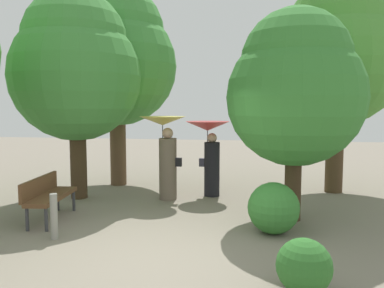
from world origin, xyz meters
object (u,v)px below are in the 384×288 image
object	(u,v)px
tree_mid_left	(116,55)
path_marker_post	(54,216)
person_right	(209,144)
tree_near_right	(338,52)
park_bench	(48,194)
tree_mid_right	(295,87)
tree_near_left	(76,66)
person_left	(165,145)

from	to	relation	value
tree_mid_left	path_marker_post	bearing A→B (deg)	-82.92
person_right	tree_near_right	size ratio (longest dim) A/B	0.34
park_bench	tree_near_right	xyz separation A→B (m)	(5.88, 3.50, 3.01)
path_marker_post	tree_mid_right	bearing A→B (deg)	24.16
person_right	tree_near_left	size ratio (longest dim) A/B	0.38
tree_mid_left	tree_mid_right	world-z (taller)	tree_mid_left
park_bench	path_marker_post	size ratio (longest dim) A/B	2.04
tree_near_right	tree_mid_left	bearing A→B (deg)	-179.85
person_left	tree_mid_left	size ratio (longest dim) A/B	0.36
tree_near_right	path_marker_post	world-z (taller)	tree_near_right
tree_mid_left	tree_mid_right	distance (m)	5.34
person_left	tree_near_left	distance (m)	2.77
tree_mid_right	person_right	bearing A→B (deg)	136.05
park_bench	tree_near_right	bearing A→B (deg)	-65.82
person_left	tree_mid_right	xyz separation A→B (m)	(2.79, -1.24, 1.26)
tree_mid_left	path_marker_post	world-z (taller)	tree_mid_left
tree_near_right	tree_mid_left	size ratio (longest dim) A/B	0.98
tree_near_left	tree_mid_left	size ratio (longest dim) A/B	0.88
tree_near_left	tree_mid_right	world-z (taller)	tree_near_left
tree_near_left	path_marker_post	distance (m)	4.00
park_bench	tree_near_right	size ratio (longest dim) A/B	0.29
tree_near_left	tree_near_right	bearing A→B (deg)	15.55
person_right	tree_near_right	bearing A→B (deg)	-67.39
tree_near_right	tree_mid_left	distance (m)	5.76
tree_mid_right	tree_near_right	bearing A→B (deg)	65.06
tree_mid_left	path_marker_post	size ratio (longest dim) A/B	7.23
tree_near_left	tree_mid_right	xyz separation A→B (m)	(4.86, -1.00, -0.58)
tree_mid_right	tree_near_left	bearing A→B (deg)	168.35
tree_mid_left	tree_mid_right	xyz separation A→B (m)	(4.50, -2.69, -1.02)
person_left	tree_mid_right	distance (m)	3.31
park_bench	tree_mid_right	bearing A→B (deg)	-86.82
tree_near_left	person_right	bearing A→B (deg)	14.01
person_left	tree_mid_left	xyz separation A→B (m)	(-1.71, 1.45, 2.28)
park_bench	tree_near_left	bearing A→B (deg)	0.98
tree_near_left	tree_mid_left	xyz separation A→B (m)	(0.36, 1.69, 0.44)
path_marker_post	person_left	bearing A→B (deg)	69.07
tree_near_left	tree_mid_left	distance (m)	1.78
person_left	person_right	xyz separation A→B (m)	(0.97, 0.52, -0.01)
person_left	tree_mid_left	bearing A→B (deg)	55.19
person_left	park_bench	xyz separation A→B (m)	(-1.82, -2.04, -0.77)
tree_near_left	tree_near_right	size ratio (longest dim) A/B	0.90
park_bench	path_marker_post	xyz separation A→B (m)	(0.67, -0.97, -0.13)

